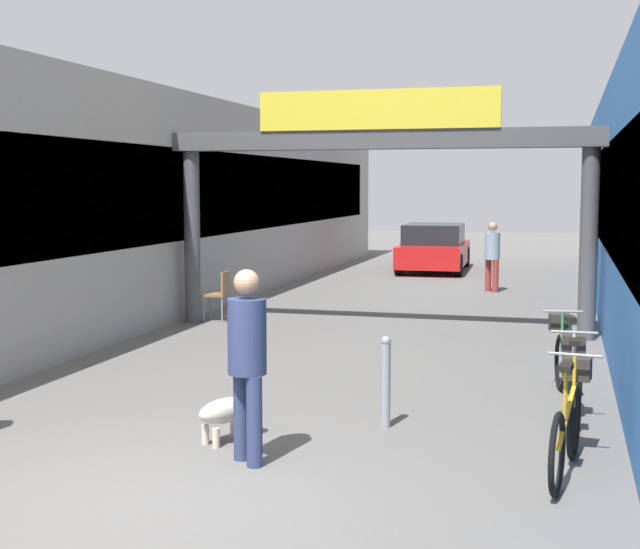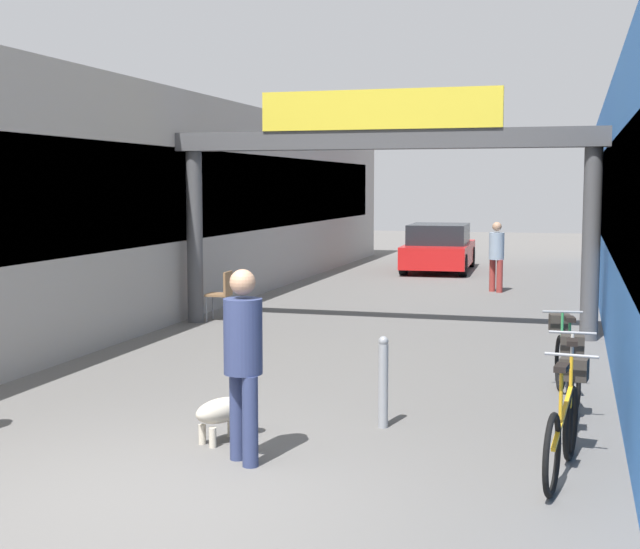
{
  "view_description": "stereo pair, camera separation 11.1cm",
  "coord_description": "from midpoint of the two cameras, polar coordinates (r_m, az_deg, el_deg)",
  "views": [
    {
      "loc": [
        2.99,
        -6.17,
        2.44
      ],
      "look_at": [
        0.0,
        4.67,
        1.3
      ],
      "focal_mm": 50.0,
      "sensor_mm": 36.0,
      "label": 1
    },
    {
      "loc": [
        3.1,
        -6.14,
        2.44
      ],
      "look_at": [
        0.0,
        4.67,
        1.3
      ],
      "focal_mm": 50.0,
      "sensor_mm": 36.0,
      "label": 2
    }
  ],
  "objects": [
    {
      "name": "arcade_sign_gateway",
      "position": [
        14.77,
        3.56,
        7.12
      ],
      "size": [
        7.4,
        0.47,
        3.97
      ],
      "color": "#4C4C4F",
      "rests_on": "ground_plane"
    },
    {
      "name": "pedestrian_with_dog",
      "position": [
        7.79,
        -5.09,
        -5.03
      ],
      "size": [
        0.48,
        0.48,
        1.71
      ],
      "color": "navy",
      "rests_on": "ground_plane"
    },
    {
      "name": "cafe_chair_wood_nearer",
      "position": [
        16.02,
        -6.61,
        -1.06
      ],
      "size": [
        0.42,
        0.42,
        0.89
      ],
      "color": "gray",
      "rests_on": "ground_plane"
    },
    {
      "name": "bicycle_green_third",
      "position": [
        10.57,
        15.18,
        -5.34
      ],
      "size": [
        0.46,
        1.68,
        0.98
      ],
      "color": "black",
      "rests_on": "ground_plane"
    },
    {
      "name": "storefront_left",
      "position": [
        18.99,
        -9.98,
        4.55
      ],
      "size": [
        3.0,
        26.0,
        4.11
      ],
      "color": "#9E9993",
      "rests_on": "ground_plane"
    },
    {
      "name": "bicycle_silver_second",
      "position": [
        9.1,
        15.55,
        -7.14
      ],
      "size": [
        0.46,
        1.69,
        0.98
      ],
      "color": "black",
      "rests_on": "ground_plane"
    },
    {
      "name": "bollard_post_metal",
      "position": [
        9.02,
        3.87,
        -6.82
      ],
      "size": [
        0.1,
        0.1,
        0.93
      ],
      "color": "gray",
      "rests_on": "ground_plane"
    },
    {
      "name": "parked_car_red",
      "position": [
        25.38,
        7.18,
        1.69
      ],
      "size": [
        1.93,
        4.07,
        1.33
      ],
      "color": "red",
      "rests_on": "ground_plane"
    },
    {
      "name": "pedestrian_carrying_crate",
      "position": [
        20.58,
        10.82,
        1.41
      ],
      "size": [
        0.48,
        0.48,
        1.59
      ],
      "color": "#99332D",
      "rests_on": "ground_plane"
    },
    {
      "name": "dog_on_leash",
      "position": [
        8.62,
        -6.22,
        -8.61
      ],
      "size": [
        0.51,
        0.69,
        0.49
      ],
      "color": "beige",
      "rests_on": "ground_plane"
    },
    {
      "name": "bicycle_orange_nearest",
      "position": [
        7.9,
        15.2,
        -9.11
      ],
      "size": [
        0.46,
        1.68,
        0.98
      ],
      "color": "black",
      "rests_on": "ground_plane"
    },
    {
      "name": "ground_plane",
      "position": [
        7.29,
        -10.57,
        -13.88
      ],
      "size": [
        80.0,
        80.0,
        0.0
      ],
      "primitive_type": "plane",
      "color": "#605E5B"
    }
  ]
}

